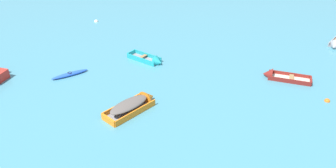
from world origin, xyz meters
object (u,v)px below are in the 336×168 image
object	(u,v)px
rowboat_maroon_outer_left	(276,76)
kayak_blue_near_left	(70,74)
rowboat_turquoise_far_right	(151,60)
mooring_buoy_outer_edge	(327,101)
mooring_buoy_central	(96,22)
rowboat_orange_near_camera	(136,103)

from	to	relation	value
rowboat_maroon_outer_left	kayak_blue_near_left	bearing A→B (deg)	179.43
kayak_blue_near_left	rowboat_maroon_outer_left	xyz separation A→B (m)	(15.59, -0.16, 0.02)
rowboat_maroon_outer_left	rowboat_turquoise_far_right	size ratio (longest dim) A/B	1.13
rowboat_turquoise_far_right	mooring_buoy_outer_edge	world-z (taller)	rowboat_turquoise_far_right
rowboat_turquoise_far_right	mooring_buoy_outer_edge	xyz separation A→B (m)	(12.08, -5.69, -0.18)
rowboat_turquoise_far_right	mooring_buoy_central	xyz separation A→B (m)	(-6.45, 9.70, -0.18)
rowboat_orange_near_camera	rowboat_turquoise_far_right	size ratio (longest dim) A/B	1.14
rowboat_orange_near_camera	rowboat_maroon_outer_left	bearing A→B (deg)	22.12
rowboat_maroon_outer_left	mooring_buoy_central	xyz separation A→B (m)	(-15.96, 12.19, -0.15)
kayak_blue_near_left	mooring_buoy_central	world-z (taller)	kayak_blue_near_left
rowboat_maroon_outer_left	mooring_buoy_outer_edge	xyz separation A→B (m)	(2.57, -3.20, -0.15)
rowboat_turquoise_far_right	mooring_buoy_outer_edge	bearing A→B (deg)	-25.21
rowboat_orange_near_camera	mooring_buoy_outer_edge	size ratio (longest dim) A/B	9.74
rowboat_maroon_outer_left	mooring_buoy_outer_edge	world-z (taller)	rowboat_maroon_outer_left
rowboat_turquoise_far_right	mooring_buoy_central	world-z (taller)	rowboat_turquoise_far_right
mooring_buoy_central	rowboat_maroon_outer_left	bearing A→B (deg)	-37.37
kayak_blue_near_left	mooring_buoy_central	bearing A→B (deg)	91.73
kayak_blue_near_left	mooring_buoy_outer_edge	world-z (taller)	kayak_blue_near_left
rowboat_maroon_outer_left	rowboat_orange_near_camera	bearing A→B (deg)	-157.88
rowboat_orange_near_camera	mooring_buoy_central	bearing A→B (deg)	109.69
rowboat_orange_near_camera	mooring_buoy_central	world-z (taller)	rowboat_orange_near_camera
rowboat_orange_near_camera	mooring_buoy_central	size ratio (longest dim) A/B	8.48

